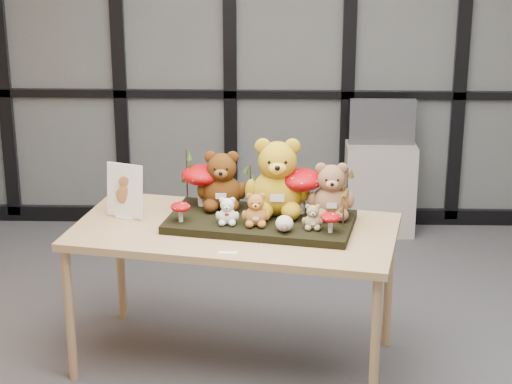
{
  "coord_description": "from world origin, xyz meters",
  "views": [
    {
      "loc": [
        -0.07,
        -4.5,
        2.64
      ],
      "look_at": [
        -0.19,
        0.17,
        1.04
      ],
      "focal_mm": 65.0,
      "sensor_mm": 36.0,
      "label": 1
    }
  ],
  "objects_px": {
    "plush_cream_hedgehog": "(284,223)",
    "mushroom_back_left": "(202,184)",
    "display_table": "(234,239)",
    "sign_holder": "(125,193)",
    "bear_pooh_yellow": "(277,172)",
    "bear_small_yellow": "(256,207)",
    "bear_white_bow": "(227,209)",
    "mushroom_back_right": "(300,189)",
    "bear_brown_medium": "(222,177)",
    "bear_tan_back": "(331,187)",
    "mushroom_front_left": "(181,211)",
    "bear_beige_small": "(313,215)",
    "monitor": "(382,122)",
    "mushroom_front_right": "(331,222)",
    "cabinet": "(380,189)",
    "diorama_tray": "(260,222)"
  },
  "relations": [
    {
      "from": "bear_pooh_yellow",
      "to": "mushroom_front_right",
      "type": "bearing_deg",
      "value": -35.04
    },
    {
      "from": "bear_pooh_yellow",
      "to": "bear_beige_small",
      "type": "relative_size",
      "value": 3.13
    },
    {
      "from": "mushroom_front_right",
      "to": "sign_holder",
      "type": "height_order",
      "value": "sign_holder"
    },
    {
      "from": "diorama_tray",
      "to": "mushroom_back_left",
      "type": "height_order",
      "value": "mushroom_back_left"
    },
    {
      "from": "bear_white_bow",
      "to": "mushroom_front_left",
      "type": "distance_m",
      "value": 0.26
    },
    {
      "from": "mushroom_front_right",
      "to": "bear_small_yellow",
      "type": "bearing_deg",
      "value": 165.68
    },
    {
      "from": "bear_white_bow",
      "to": "mushroom_back_right",
      "type": "relative_size",
      "value": 0.6
    },
    {
      "from": "bear_tan_back",
      "to": "bear_white_bow",
      "type": "height_order",
      "value": "bear_tan_back"
    },
    {
      "from": "bear_pooh_yellow",
      "to": "bear_small_yellow",
      "type": "height_order",
      "value": "bear_pooh_yellow"
    },
    {
      "from": "monitor",
      "to": "mushroom_front_left",
      "type": "bearing_deg",
      "value": -121.76
    },
    {
      "from": "mushroom_back_right",
      "to": "display_table",
      "type": "bearing_deg",
      "value": -159.83
    },
    {
      "from": "bear_brown_medium",
      "to": "sign_holder",
      "type": "relative_size",
      "value": 1.16
    },
    {
      "from": "sign_holder",
      "to": "cabinet",
      "type": "distance_m",
      "value": 2.6
    },
    {
      "from": "mushroom_front_right",
      "to": "monitor",
      "type": "height_order",
      "value": "monitor"
    },
    {
      "from": "bear_small_yellow",
      "to": "mushroom_front_left",
      "type": "bearing_deg",
      "value": -174.43
    },
    {
      "from": "bear_beige_small",
      "to": "mushroom_front_left",
      "type": "relative_size",
      "value": 1.26
    },
    {
      "from": "bear_pooh_yellow",
      "to": "sign_holder",
      "type": "height_order",
      "value": "bear_pooh_yellow"
    },
    {
      "from": "bear_white_bow",
      "to": "plush_cream_hedgehog",
      "type": "relative_size",
      "value": 1.75
    },
    {
      "from": "bear_white_bow",
      "to": "mushroom_front_right",
      "type": "relative_size",
      "value": 1.39
    },
    {
      "from": "mushroom_front_left",
      "to": "bear_beige_small",
      "type": "bearing_deg",
      "value": -6.91
    },
    {
      "from": "bear_small_yellow",
      "to": "monitor",
      "type": "height_order",
      "value": "bear_small_yellow"
    },
    {
      "from": "bear_small_yellow",
      "to": "bear_beige_small",
      "type": "bearing_deg",
      "value": 2.52
    },
    {
      "from": "bear_brown_medium",
      "to": "mushroom_front_left",
      "type": "relative_size",
      "value": 3.05
    },
    {
      "from": "bear_brown_medium",
      "to": "mushroom_front_left",
      "type": "distance_m",
      "value": 0.34
    },
    {
      "from": "bear_white_bow",
      "to": "sign_holder",
      "type": "xyz_separation_m",
      "value": [
        -0.58,
        0.19,
        0.02
      ]
    },
    {
      "from": "bear_pooh_yellow",
      "to": "bear_tan_back",
      "type": "distance_m",
      "value": 0.31
    },
    {
      "from": "display_table",
      "to": "mushroom_back_left",
      "type": "distance_m",
      "value": 0.39
    },
    {
      "from": "display_table",
      "to": "mushroom_front_left",
      "type": "height_order",
      "value": "mushroom_front_left"
    },
    {
      "from": "bear_small_yellow",
      "to": "bear_beige_small",
      "type": "distance_m",
      "value": 0.31
    },
    {
      "from": "bear_small_yellow",
      "to": "mushroom_front_right",
      "type": "relative_size",
      "value": 1.67
    },
    {
      "from": "mushroom_back_left",
      "to": "sign_holder",
      "type": "xyz_separation_m",
      "value": [
        -0.42,
        -0.1,
        -0.03
      ]
    },
    {
      "from": "bear_beige_small",
      "to": "plush_cream_hedgehog",
      "type": "bearing_deg",
      "value": -152.93
    },
    {
      "from": "mushroom_front_left",
      "to": "bear_white_bow",
      "type": "bearing_deg",
      "value": -5.7
    },
    {
      "from": "bear_brown_medium",
      "to": "mushroom_back_left",
      "type": "relative_size",
      "value": 1.41
    },
    {
      "from": "bear_small_yellow",
      "to": "bear_white_bow",
      "type": "distance_m",
      "value": 0.16
    },
    {
      "from": "mushroom_back_right",
      "to": "mushroom_front_left",
      "type": "bearing_deg",
      "value": -166.58
    },
    {
      "from": "bear_pooh_yellow",
      "to": "bear_small_yellow",
      "type": "xyz_separation_m",
      "value": [
        -0.11,
        -0.19,
        -0.14
      ]
    },
    {
      "from": "diorama_tray",
      "to": "mushroom_back_left",
      "type": "distance_m",
      "value": 0.42
    },
    {
      "from": "mushroom_back_left",
      "to": "mushroom_front_left",
      "type": "relative_size",
      "value": 2.16
    },
    {
      "from": "plush_cream_hedgehog",
      "to": "mushroom_back_left",
      "type": "distance_m",
      "value": 0.61
    },
    {
      "from": "bear_tan_back",
      "to": "mushroom_back_right",
      "type": "height_order",
      "value": "bear_tan_back"
    },
    {
      "from": "mushroom_back_right",
      "to": "sign_holder",
      "type": "height_order",
      "value": "mushroom_back_right"
    },
    {
      "from": "bear_white_bow",
      "to": "mushroom_back_right",
      "type": "bearing_deg",
      "value": 35.75
    },
    {
      "from": "bear_tan_back",
      "to": "bear_brown_medium",
      "type": "bearing_deg",
      "value": 179.32
    },
    {
      "from": "bear_brown_medium",
      "to": "sign_holder",
      "type": "distance_m",
      "value": 0.55
    },
    {
      "from": "mushroom_back_right",
      "to": "bear_brown_medium",
      "type": "bearing_deg",
      "value": 169.99
    },
    {
      "from": "monitor",
      "to": "mushroom_back_right",
      "type": "bearing_deg",
      "value": -108.56
    },
    {
      "from": "diorama_tray",
      "to": "bear_beige_small",
      "type": "height_order",
      "value": "bear_beige_small"
    },
    {
      "from": "bear_white_bow",
      "to": "sign_holder",
      "type": "height_order",
      "value": "sign_holder"
    },
    {
      "from": "bear_tan_back",
      "to": "mushroom_back_right",
      "type": "xyz_separation_m",
      "value": [
        -0.17,
        0.05,
        -0.03
      ]
    }
  ]
}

